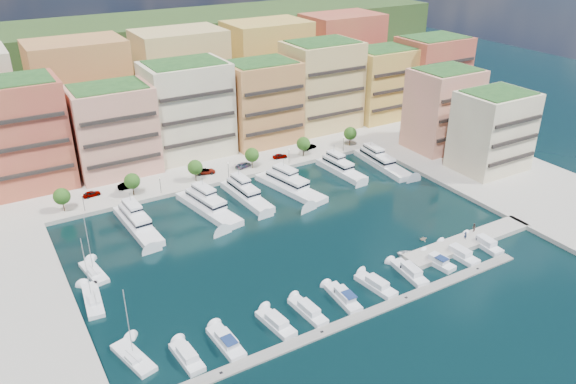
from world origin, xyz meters
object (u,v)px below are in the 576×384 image
object	(u,v)px
yacht_4	(289,186)
cruiser_7	(437,262)
car_3	(243,165)
tree_3	(252,155)
lamppost_1	(160,183)
tender_1	(423,238)
tree_2	(195,167)
yacht_3	(245,194)
lamppost_0	(83,200)
sailboat_0	(134,358)
car_2	(206,171)
car_1	(127,186)
cruiser_5	(376,285)
tender_0	(407,253)
car_4	(280,156)
person_1	(474,228)
tree_4	(303,144)
yacht_2	(207,205)
cruiser_4	(343,298)
car_0	(91,194)
tree_5	(350,133)
car_5	(309,147)
sailboat_2	(94,273)
cruiser_8	(458,254)
cruiser_3	(308,311)
cruiser_2	(276,323)
tree_1	(132,181)
yacht_1	(137,223)
yacht_6	(381,161)
cruiser_6	(409,273)
cruiser_1	(226,342)
tree_0	(62,196)
person_0	(465,235)
lamppost_2	(228,167)
sailboat_1	(93,301)
yacht_5	(340,168)

from	to	relation	value
yacht_4	cruiser_7	size ratio (longest dim) A/B	2.90
car_3	tree_3	bearing A→B (deg)	-146.06
lamppost_1	tender_1	distance (m)	62.68
tree_2	yacht_3	size ratio (longest dim) A/B	0.29
yacht_3	car_3	world-z (taller)	yacht_3
tree_2	lamppost_0	world-z (taller)	tree_2
sailboat_0	car_2	distance (m)	67.33
tree_3	car_1	xyz separation A→B (m)	(-32.23, 4.45, -2.98)
cruiser_5	tender_0	distance (m)	13.54
car_4	person_1	world-z (taller)	person_1
tree_4	tender_1	xyz separation A→B (m)	(-1.34, -49.88, -4.29)
yacht_2	cruiser_4	distance (m)	44.51
tree_4	tender_0	bearing A→B (deg)	-98.85
car_0	tree_2	bearing A→B (deg)	-106.75
cruiser_4	car_3	size ratio (longest dim) A/B	1.85
tree_5	car_5	bearing A→B (deg)	162.43
tree_5	yacht_4	world-z (taller)	tree_5
lamppost_0	yacht_4	size ratio (longest dim) A/B	0.19
sailboat_2	cruiser_8	bearing A→B (deg)	-25.49
lamppost_1	cruiser_3	bearing A→B (deg)	-83.11
cruiser_2	car_4	size ratio (longest dim) A/B	2.14
car_4	tree_1	bearing A→B (deg)	102.81
tree_5	yacht_1	distance (m)	69.05
tree_2	cruiser_7	size ratio (longest dim) A/B	0.74
sailboat_2	tender_1	world-z (taller)	sailboat_2
yacht_3	car_1	distance (m)	29.38
cruiser_7	tender_0	xyz separation A→B (m)	(-2.86, 5.60, -0.19)
car_0	car_2	size ratio (longest dim) A/B	0.85
yacht_4	yacht_6	world-z (taller)	same
yacht_2	cruiser_6	distance (m)	49.42
yacht_4	cruiser_8	size ratio (longest dim) A/B	2.44
tree_2	lamppost_1	bearing A→B (deg)	-167.05
tree_4	cruiser_1	size ratio (longest dim) A/B	0.63
yacht_3	tree_0	bearing A→B (deg)	161.36
tender_1	person_0	xyz separation A→B (m)	(6.62, -5.20, 1.44)
cruiser_4	tender_0	xyz separation A→B (m)	(19.66, 5.62, -0.19)
lamppost_2	car_5	size ratio (longest dim) A/B	0.97
tree_4	yacht_3	xyz separation A→B (m)	(-24.78, -13.23, -3.53)
yacht_6	sailboat_1	distance (m)	84.95
tree_1	cruiser_7	xyz separation A→B (m)	(42.68, -58.10, -4.17)
lamppost_1	car_1	xyz separation A→B (m)	(-6.23, 6.75, -2.06)
tree_1	car_5	xyz separation A→B (m)	(52.36, 3.68, -3.03)
yacht_5	cruiser_4	xyz separation A→B (m)	(-31.62, -45.87, -0.64)
tree_0	car_2	bearing A→B (deg)	4.55
lamppost_2	tender_0	size ratio (longest dim) A/B	1.13
yacht_6	cruiser_6	distance (m)	52.17
car_2	yacht_6	bearing A→B (deg)	-93.87
cruiser_6	sailboat_0	size ratio (longest dim) A/B	0.70
cruiser_1	car_4	xyz separation A→B (m)	(44.29, 60.13, 1.12)
tree_4	car_5	xyz separation A→B (m)	(4.36, 3.68, -3.03)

